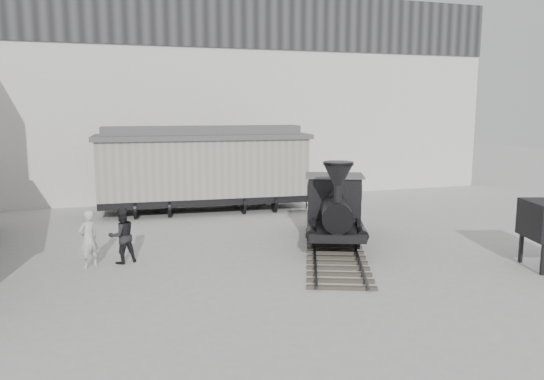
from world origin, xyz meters
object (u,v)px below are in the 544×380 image
object	(u,v)px
boxcar	(204,167)
visitor_a	(88,239)
locomotive	(334,213)
visitor_b	(122,236)

from	to	relation	value
boxcar	visitor_a	bearing A→B (deg)	-119.20
locomotive	boxcar	bearing A→B (deg)	135.79
locomotive	visitor_b	size ratio (longest dim) A/B	5.00
boxcar	visitor_a	size ratio (longest dim) A/B	5.61
locomotive	visitor_a	distance (m)	8.45
locomotive	visitor_b	xyz separation A→B (m)	(-7.44, -0.05, -0.26)
boxcar	visitor_a	world-z (taller)	boxcar
boxcar	locomotive	bearing A→B (deg)	-61.92
locomotive	visitor_b	distance (m)	7.44
locomotive	visitor_a	bearing A→B (deg)	-156.58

